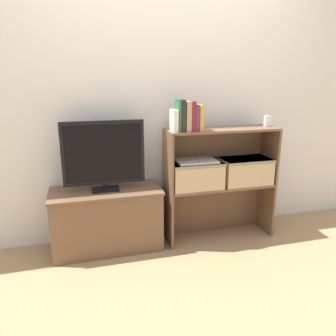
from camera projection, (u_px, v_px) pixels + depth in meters
ground_plane at (173, 250)px, 2.76m from camera, size 16.00×16.00×0.00m
wall_back at (160, 102)px, 2.84m from camera, size 10.00×0.05×2.40m
tv_stand at (107, 219)px, 2.74m from camera, size 0.90×0.41×0.52m
tv at (104, 154)px, 2.59m from camera, size 0.65×0.14×0.57m
bookshelf_lower_tier at (216, 202)px, 2.99m from camera, size 0.97×0.30×0.49m
bookshelf_upper_tier at (218, 148)px, 2.86m from camera, size 0.97×0.30×0.50m
book_ivory at (174, 121)px, 2.58m from camera, size 0.04×0.14×0.17m
book_forest at (178, 115)px, 2.57m from camera, size 0.02×0.13×0.25m
book_charcoal at (181, 115)px, 2.58m from camera, size 0.03×0.14×0.25m
book_tan at (186, 116)px, 2.59m from camera, size 0.04×0.15×0.23m
book_maroon at (191, 116)px, 2.60m from camera, size 0.04×0.14×0.24m
book_plum at (195, 117)px, 2.62m from camera, size 0.03×0.14×0.21m
book_mustard at (199, 118)px, 2.62m from camera, size 0.03×0.12×0.20m
baby_monitor at (267, 121)px, 2.85m from camera, size 0.05×0.03×0.12m
storage_basket_left at (196, 174)px, 2.78m from camera, size 0.44×0.27×0.23m
storage_basket_right at (245, 170)px, 2.90m from camera, size 0.44×0.27×0.23m
laptop at (196, 161)px, 2.75m from camera, size 0.34×0.23×0.02m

